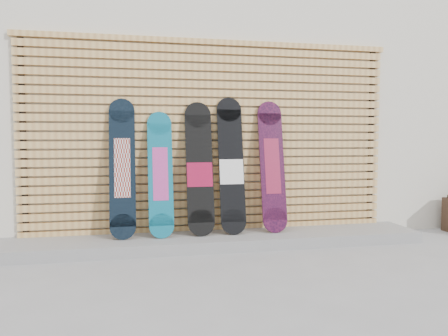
{
  "coord_description": "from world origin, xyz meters",
  "views": [
    {
      "loc": [
        -1.03,
        -3.97,
        1.17
      ],
      "look_at": [
        -0.05,
        0.75,
        0.85
      ],
      "focal_mm": 35.0,
      "sensor_mm": 36.0,
      "label": 1
    }
  ],
  "objects_px": {
    "snowboard_3": "(231,166)",
    "snowboard_4": "(272,166)",
    "snowboard_1": "(160,174)",
    "snowboard_0": "(122,168)",
    "snowboard_2": "(199,169)"
  },
  "relations": [
    {
      "from": "snowboard_3",
      "to": "snowboard_4",
      "type": "bearing_deg",
      "value": 0.47
    },
    {
      "from": "snowboard_1",
      "to": "snowboard_3",
      "type": "bearing_deg",
      "value": 0.34
    },
    {
      "from": "snowboard_0",
      "to": "snowboard_1",
      "type": "relative_size",
      "value": 1.1
    },
    {
      "from": "snowboard_0",
      "to": "snowboard_2",
      "type": "height_order",
      "value": "snowboard_0"
    },
    {
      "from": "snowboard_3",
      "to": "snowboard_4",
      "type": "height_order",
      "value": "snowboard_3"
    },
    {
      "from": "snowboard_1",
      "to": "snowboard_0",
      "type": "bearing_deg",
      "value": 178.97
    },
    {
      "from": "snowboard_2",
      "to": "snowboard_4",
      "type": "distance_m",
      "value": 0.84
    },
    {
      "from": "snowboard_1",
      "to": "snowboard_2",
      "type": "xyz_separation_m",
      "value": [
        0.43,
        0.0,
        0.05
      ]
    },
    {
      "from": "snowboard_0",
      "to": "snowboard_2",
      "type": "bearing_deg",
      "value": -0.18
    },
    {
      "from": "snowboard_2",
      "to": "snowboard_1",
      "type": "bearing_deg",
      "value": -179.39
    },
    {
      "from": "snowboard_4",
      "to": "snowboard_0",
      "type": "bearing_deg",
      "value": -179.95
    },
    {
      "from": "snowboard_2",
      "to": "snowboard_3",
      "type": "height_order",
      "value": "snowboard_3"
    },
    {
      "from": "snowboard_3",
      "to": "snowboard_4",
      "type": "xyz_separation_m",
      "value": [
        0.48,
        0.0,
        -0.01
      ]
    },
    {
      "from": "snowboard_0",
      "to": "snowboard_1",
      "type": "bearing_deg",
      "value": -1.03
    },
    {
      "from": "snowboard_2",
      "to": "snowboard_4",
      "type": "relative_size",
      "value": 0.98
    }
  ]
}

